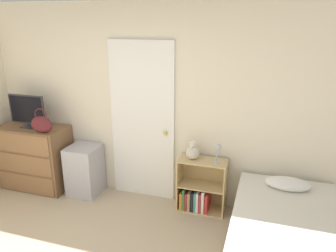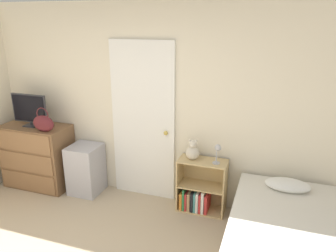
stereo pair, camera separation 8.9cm
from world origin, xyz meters
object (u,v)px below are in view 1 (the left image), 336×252
handbag (42,124)px  bookshelf (199,191)px  tv (27,111)px  teddy_bear (193,151)px  bed (286,247)px  storage_bin (85,170)px  desk_lamp (218,150)px  dresser (36,157)px

handbag → bookshelf: bearing=7.1°
bookshelf → tv: bearing=-177.2°
handbag → teddy_bear: bearing=7.4°
handbag → bed: size_ratio=0.17×
tv → handbag: tv is taller
storage_bin → desk_lamp: (1.82, 0.02, 0.52)m
tv → desk_lamp: (2.61, 0.08, -0.28)m
teddy_bear → bookshelf: bearing=0.8°
tv → bookshelf: 2.56m
tv → storage_bin: tv is taller
bed → storage_bin: bearing=164.0°
dresser → bed: dresser is taller
teddy_bear → desk_lamp: (0.31, -0.04, 0.06)m
tv → bed: tv is taller
storage_bin → dresser: bearing=-176.9°
handbag → storage_bin: bearing=22.6°
handbag → teddy_bear: 2.00m
handbag → storage_bin: 0.85m
bed → desk_lamp: bearing=136.0°
storage_bin → bookshelf: size_ratio=1.00×
storage_bin → teddy_bear: bearing=2.4°
bookshelf → teddy_bear: size_ratio=2.67×
desk_lamp → bed: bearing=-44.0°
tv → bed: (3.42, -0.70, -0.87)m
desk_lamp → handbag: bearing=-174.6°
dresser → desk_lamp: bearing=1.4°
dresser → desk_lamp: (2.58, 0.06, 0.41)m
storage_bin → bookshelf: (1.61, 0.06, -0.09)m
tv → handbag: bearing=-23.0°
bookshelf → teddy_bear: 0.56m
tv → storage_bin: size_ratio=0.80×
handbag → bed: bearing=-10.3°
dresser → desk_lamp: size_ratio=3.82×
storage_bin → tv: bearing=-176.2°
tv → bookshelf: bearing=2.8°
tv → bed: 3.60m
handbag → teddy_bear: (1.97, 0.25, -0.23)m
handbag → teddy_bear: handbag is taller
desk_lamp → bed: 1.27m
storage_bin → bed: storage_bin is taller
tv → teddy_bear: size_ratio=2.13×
storage_bin → teddy_bear: size_ratio=2.66×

